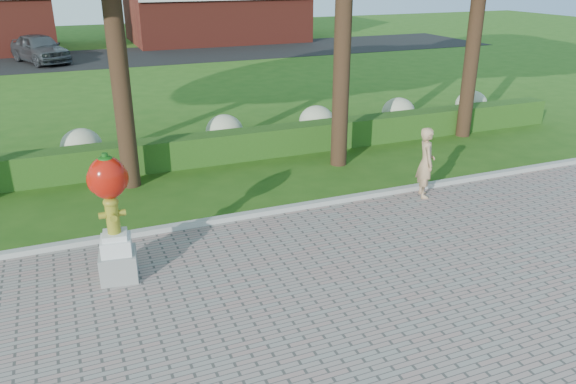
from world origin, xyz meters
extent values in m
plane|color=#275314|center=(0.00, 0.00, 0.00)|extent=(100.00, 100.00, 0.00)
cube|color=#ADADA5|center=(0.00, 3.00, 0.07)|extent=(40.00, 0.18, 0.15)
cube|color=#204614|center=(0.00, 7.00, 0.40)|extent=(24.00, 0.70, 0.80)
ellipsoid|color=#A3AA82|center=(-3.00, 8.00, 0.55)|extent=(1.10, 1.10, 0.99)
ellipsoid|color=#A3AA82|center=(1.00, 8.00, 0.55)|extent=(1.10, 1.10, 0.99)
ellipsoid|color=#A3AA82|center=(4.00, 8.00, 0.55)|extent=(1.10, 1.10, 0.99)
ellipsoid|color=#A3AA82|center=(7.00, 8.00, 0.55)|extent=(1.10, 1.10, 0.99)
ellipsoid|color=#A3AA82|center=(10.00, 8.00, 0.55)|extent=(1.10, 1.10, 0.99)
cube|color=black|center=(0.00, 28.00, 0.01)|extent=(50.00, 8.00, 0.02)
cylinder|color=black|center=(-2.00, 6.00, 3.08)|extent=(0.44, 0.44, 6.16)
cylinder|color=black|center=(3.50, 5.50, 3.64)|extent=(0.44, 0.44, 7.28)
cylinder|color=black|center=(8.50, 6.50, 2.94)|extent=(0.44, 0.44, 5.88)
cube|color=gray|center=(-2.83, 1.44, 0.29)|extent=(0.69, 0.69, 0.50)
cube|color=silver|center=(-2.83, 1.44, 0.67)|extent=(0.56, 0.56, 0.28)
cube|color=silver|center=(-2.83, 1.44, 0.86)|extent=(0.45, 0.45, 0.10)
cylinder|color=olive|center=(-2.83, 1.44, 1.19)|extent=(0.22, 0.22, 0.56)
ellipsoid|color=olive|center=(-2.83, 1.44, 1.47)|extent=(0.26, 0.26, 0.18)
cylinder|color=olive|center=(-2.98, 1.44, 1.25)|extent=(0.12, 0.11, 0.11)
cylinder|color=olive|center=(-2.67, 1.44, 1.25)|extent=(0.12, 0.11, 0.11)
cylinder|color=olive|center=(-2.83, 1.29, 1.25)|extent=(0.12, 0.12, 0.12)
cylinder|color=olive|center=(-2.83, 1.44, 1.55)|extent=(0.08, 0.08, 0.05)
ellipsoid|color=#B11509|center=(-2.83, 1.44, 1.89)|extent=(0.62, 0.56, 0.72)
ellipsoid|color=#B11509|center=(-3.00, 1.44, 1.87)|extent=(0.31, 0.31, 0.46)
ellipsoid|color=#B11509|center=(-2.65, 1.44, 1.87)|extent=(0.31, 0.31, 0.46)
cylinder|color=#155012|center=(-2.83, 1.44, 2.25)|extent=(0.10, 0.10, 0.12)
ellipsoid|color=#155012|center=(-2.83, 1.44, 2.22)|extent=(0.24, 0.24, 0.08)
imported|color=tan|center=(4.25, 2.60, 0.87)|extent=(0.59, 0.71, 1.66)
imported|color=#3E4145|center=(-4.01, 27.46, 0.82)|extent=(3.53, 5.07, 1.60)
camera|label=1|loc=(-3.35, -7.52, 5.06)|focal=35.00mm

